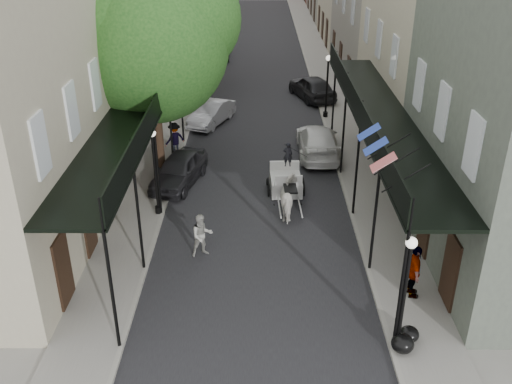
{
  "coord_description": "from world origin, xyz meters",
  "views": [
    {
      "loc": [
        0.05,
        -14.79,
        11.67
      ],
      "look_at": [
        -0.04,
        5.01,
        1.6
      ],
      "focal_mm": 40.0,
      "sensor_mm": 36.0,
      "label": 1
    }
  ],
  "objects_px": {
    "carriage": "(285,168)",
    "car_left_far": "(215,49)",
    "tree_near": "(160,37)",
    "tree_far": "(193,2)",
    "car_left_near": "(179,170)",
    "pedestrian_walking": "(202,235)",
    "car_right_far": "(312,87)",
    "pedestrian_sidewalk_right": "(414,272)",
    "lamppost_left": "(155,171)",
    "lamppost_right_near": "(404,293)",
    "car_left_mid": "(211,113)",
    "car_right_near": "(318,141)",
    "lamppost_right_far": "(327,86)",
    "pedestrian_sidewalk_left": "(175,139)",
    "horse": "(290,199)"
  },
  "relations": [
    {
      "from": "car_left_mid",
      "to": "car_right_near",
      "type": "height_order",
      "value": "car_right_near"
    },
    {
      "from": "car_left_far",
      "to": "car_right_far",
      "type": "bearing_deg",
      "value": -58.04
    },
    {
      "from": "pedestrian_walking",
      "to": "pedestrian_sidewalk_left",
      "type": "xyz_separation_m",
      "value": [
        -2.2,
        9.18,
        0.14
      ]
    },
    {
      "from": "lamppost_right_near",
      "to": "lamppost_right_far",
      "type": "relative_size",
      "value": 1.0
    },
    {
      "from": "carriage",
      "to": "car_right_near",
      "type": "distance_m",
      "value": 4.42
    },
    {
      "from": "tree_near",
      "to": "lamppost_left",
      "type": "bearing_deg",
      "value": -88.66
    },
    {
      "from": "pedestrian_walking",
      "to": "car_right_far",
      "type": "height_order",
      "value": "pedestrian_walking"
    },
    {
      "from": "car_left_mid",
      "to": "car_right_far",
      "type": "bearing_deg",
      "value": 59.99
    },
    {
      "from": "carriage",
      "to": "car_left_mid",
      "type": "distance_m",
      "value": 9.45
    },
    {
      "from": "carriage",
      "to": "car_left_far",
      "type": "distance_m",
      "value": 25.03
    },
    {
      "from": "tree_near",
      "to": "tree_far",
      "type": "xyz_separation_m",
      "value": [
        -0.05,
        14.0,
        -0.65
      ]
    },
    {
      "from": "lamppost_right_near",
      "to": "pedestrian_sidewalk_left",
      "type": "relative_size",
      "value": 2.16
    },
    {
      "from": "lamppost_right_far",
      "to": "pedestrian_sidewalk_right",
      "type": "height_order",
      "value": "lamppost_right_far"
    },
    {
      "from": "tree_far",
      "to": "carriage",
      "type": "xyz_separation_m",
      "value": [
        5.52,
        -15.7,
        -4.8
      ]
    },
    {
      "from": "pedestrian_walking",
      "to": "car_right_near",
      "type": "distance_m",
      "value": 10.77
    },
    {
      "from": "pedestrian_sidewalk_right",
      "to": "car_right_far",
      "type": "xyz_separation_m",
      "value": [
        -1.49,
        21.51,
        -0.27
      ]
    },
    {
      "from": "pedestrian_walking",
      "to": "pedestrian_sidewalk_left",
      "type": "distance_m",
      "value": 9.44
    },
    {
      "from": "tree_far",
      "to": "lamppost_right_far",
      "type": "distance_m",
      "value": 11.05
    },
    {
      "from": "lamppost_left",
      "to": "lamppost_right_far",
      "type": "distance_m",
      "value": 14.53
    },
    {
      "from": "lamppost_left",
      "to": "carriage",
      "type": "distance_m",
      "value": 6.0
    },
    {
      "from": "lamppost_right_near",
      "to": "carriage",
      "type": "height_order",
      "value": "lamppost_right_near"
    },
    {
      "from": "tree_far",
      "to": "lamppost_right_near",
      "type": "xyz_separation_m",
      "value": [
        8.35,
        -26.18,
        -3.79
      ]
    },
    {
      "from": "lamppost_left",
      "to": "lamppost_right_far",
      "type": "relative_size",
      "value": 1.0
    },
    {
      "from": "lamppost_right_near",
      "to": "car_right_far",
      "type": "xyz_separation_m",
      "value": [
        -0.5,
        23.94,
        -1.26
      ]
    },
    {
      "from": "lamppost_right_near",
      "to": "car_left_far",
      "type": "height_order",
      "value": "lamppost_right_near"
    },
    {
      "from": "horse",
      "to": "car_left_mid",
      "type": "bearing_deg",
      "value": -72.12
    },
    {
      "from": "tree_near",
      "to": "car_right_near",
      "type": "distance_m",
      "value": 9.59
    },
    {
      "from": "car_left_mid",
      "to": "car_left_far",
      "type": "xyz_separation_m",
      "value": [
        -0.89,
        15.98,
        0.08
      ]
    },
    {
      "from": "pedestrian_sidewalk_left",
      "to": "car_left_near",
      "type": "xyz_separation_m",
      "value": [
        0.6,
        -3.18,
        -0.27
      ]
    },
    {
      "from": "car_left_near",
      "to": "tree_far",
      "type": "bearing_deg",
      "value": 106.75
    },
    {
      "from": "car_left_far",
      "to": "car_right_near",
      "type": "distance_m",
      "value": 21.61
    },
    {
      "from": "pedestrian_walking",
      "to": "car_right_far",
      "type": "relative_size",
      "value": 0.36
    },
    {
      "from": "pedestrian_walking",
      "to": "car_left_near",
      "type": "bearing_deg",
      "value": 82.95
    },
    {
      "from": "carriage",
      "to": "car_left_far",
      "type": "xyz_separation_m",
      "value": [
        -4.87,
        24.55,
        -0.3
      ]
    },
    {
      "from": "car_right_near",
      "to": "car_right_far",
      "type": "xyz_separation_m",
      "value": [
        0.48,
        9.46,
        0.05
      ]
    },
    {
      "from": "lamppost_right_far",
      "to": "car_left_far",
      "type": "distance_m",
      "value": 16.93
    },
    {
      "from": "car_left_far",
      "to": "tree_near",
      "type": "bearing_deg",
      "value": -92.54
    },
    {
      "from": "horse",
      "to": "pedestrian_walking",
      "type": "distance_m",
      "value": 4.52
    },
    {
      "from": "tree_near",
      "to": "car_right_far",
      "type": "height_order",
      "value": "tree_near"
    },
    {
      "from": "lamppost_right_near",
      "to": "carriage",
      "type": "bearing_deg",
      "value": 105.11
    },
    {
      "from": "horse",
      "to": "car_left_mid",
      "type": "height_order",
      "value": "horse"
    },
    {
      "from": "pedestrian_sidewalk_left",
      "to": "car_right_far",
      "type": "bearing_deg",
      "value": -167.77
    },
    {
      "from": "tree_near",
      "to": "lamppost_left",
      "type": "xyz_separation_m",
      "value": [
        0.1,
        -4.18,
        -4.44
      ]
    },
    {
      "from": "car_right_near",
      "to": "tree_near",
      "type": "bearing_deg",
      "value": 17.86
    },
    {
      "from": "car_right_near",
      "to": "lamppost_left",
      "type": "bearing_deg",
      "value": 42.3
    },
    {
      "from": "tree_far",
      "to": "car_left_far",
      "type": "xyz_separation_m",
      "value": [
        0.65,
        8.85,
        -5.1
      ]
    },
    {
      "from": "horse",
      "to": "carriage",
      "type": "distance_m",
      "value": 2.49
    },
    {
      "from": "tree_far",
      "to": "lamppost_left",
      "type": "relative_size",
      "value": 2.32
    },
    {
      "from": "lamppost_left",
      "to": "car_right_far",
      "type": "bearing_deg",
      "value": 64.22
    },
    {
      "from": "pedestrian_walking",
      "to": "pedestrian_sidewalk_left",
      "type": "bearing_deg",
      "value": 81.5
    }
  ]
}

